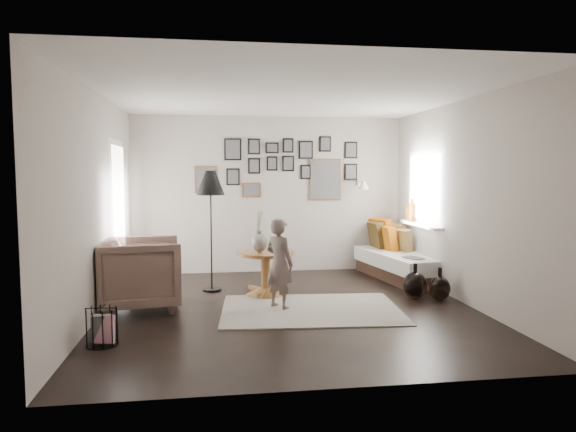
{
  "coord_description": "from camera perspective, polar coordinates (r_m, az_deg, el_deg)",
  "views": [
    {
      "loc": [
        -0.9,
        -6.15,
        1.67
      ],
      "look_at": [
        0.05,
        0.5,
        1.1
      ],
      "focal_mm": 32.0,
      "sensor_mm": 36.0,
      "label": 1
    }
  ],
  "objects": [
    {
      "name": "armchair",
      "position": [
        6.58,
        -15.98,
        -6.14
      ],
      "size": [
        1.07,
        1.05,
        0.88
      ],
      "primitive_type": "imported",
      "rotation": [
        0.0,
        0.0,
        1.69
      ],
      "color": "brown",
      "rests_on": "ground"
    },
    {
      "name": "window_right",
      "position": [
        8.13,
        14.13,
        -0.5
      ],
      "size": [
        0.15,
        1.32,
        1.3
      ],
      "color": "white",
      "rests_on": "wall_right"
    },
    {
      "name": "child",
      "position": [
        6.32,
        -0.96,
        -5.28
      ],
      "size": [
        0.47,
        0.48,
        1.12
      ],
      "primitive_type": "imported",
      "rotation": [
        0.0,
        0.0,
        2.27
      ],
      "color": "#685752",
      "rests_on": "ground"
    },
    {
      "name": "magazine_basket",
      "position": [
        5.39,
        -19.97,
        -11.51
      ],
      "size": [
        0.31,
        0.31,
        0.36
      ],
      "rotation": [
        0.0,
        0.0,
        -0.05
      ],
      "color": "black",
      "rests_on": "ground"
    },
    {
      "name": "wall_front",
      "position": [
        3.88,
        5.33,
        -0.65
      ],
      "size": [
        4.5,
        0.0,
        4.5
      ],
      "primitive_type": "plane",
      "rotation": [
        -1.57,
        0.0,
        0.0
      ],
      "color": "#A79C92",
      "rests_on": "ground"
    },
    {
      "name": "vase",
      "position": [
        6.96,
        -3.19,
        -2.58
      ],
      "size": [
        0.22,
        0.22,
        0.55
      ],
      "color": "black",
      "rests_on": "pedestal_table"
    },
    {
      "name": "door_left",
      "position": [
        7.5,
        -18.35,
        -0.14
      ],
      "size": [
        0.0,
        2.14,
        2.14
      ],
      "color": "white",
      "rests_on": "wall_left"
    },
    {
      "name": "demijohn_large",
      "position": [
        7.05,
        13.93,
        -7.47
      ],
      "size": [
        0.32,
        0.32,
        0.48
      ],
      "color": "black",
      "rests_on": "ground"
    },
    {
      "name": "gallery_wall",
      "position": [
        8.62,
        -0.21,
        5.33
      ],
      "size": [
        2.74,
        0.03,
        1.08
      ],
      "color": "brown",
      "rests_on": "wall_back"
    },
    {
      "name": "armchair_cushion",
      "position": [
        6.61,
        -15.67,
        -5.7
      ],
      "size": [
        0.43,
        0.44,
        0.18
      ],
      "primitive_type": "cube",
      "rotation": [
        -0.21,
        0.0,
        0.09
      ],
      "color": "silver",
      "rests_on": "armchair"
    },
    {
      "name": "ceiling",
      "position": [
        6.29,
        0.2,
        13.36
      ],
      "size": [
        4.8,
        4.8,
        0.0
      ],
      "primitive_type": "plane",
      "rotation": [
        3.14,
        0.0,
        0.0
      ],
      "color": "white",
      "rests_on": "wall_back"
    },
    {
      "name": "wall_sconce",
      "position": [
        8.64,
        8.36,
        3.42
      ],
      "size": [
        0.18,
        0.36,
        0.16
      ],
      "color": "white",
      "rests_on": "wall_back"
    },
    {
      "name": "wall_back",
      "position": [
        8.61,
        -2.12,
        2.38
      ],
      "size": [
        4.5,
        0.0,
        4.5
      ],
      "primitive_type": "plane",
      "rotation": [
        1.57,
        0.0,
        0.0
      ],
      "color": "#A79C92",
      "rests_on": "ground"
    },
    {
      "name": "wall_right",
      "position": [
        6.92,
        18.97,
        1.52
      ],
      "size": [
        0.0,
        4.8,
        4.8
      ],
      "primitive_type": "plane",
      "rotation": [
        1.57,
        0.0,
        -1.57
      ],
      "color": "#A79C92",
      "rests_on": "ground"
    },
    {
      "name": "magazine_on_daybed",
      "position": [
        7.76,
        13.75,
        -4.55
      ],
      "size": [
        0.28,
        0.33,
        0.01
      ],
      "primitive_type": "cube",
      "rotation": [
        0.0,
        0.0,
        0.34
      ],
      "color": "black",
      "rests_on": "daybed"
    },
    {
      "name": "floor_lamp",
      "position": [
        7.24,
        -8.59,
        3.16
      ],
      "size": [
        0.4,
        0.4,
        1.7
      ],
      "rotation": [
        0.0,
        0.0,
        -0.15
      ],
      "color": "black",
      "rests_on": "ground"
    },
    {
      "name": "candles",
      "position": [
        6.97,
        -1.62,
        -2.82
      ],
      "size": [
        0.13,
        0.13,
        0.28
      ],
      "color": "black",
      "rests_on": "pedestal_table"
    },
    {
      "name": "rug",
      "position": [
        6.36,
        2.57,
        -10.32
      ],
      "size": [
        2.26,
        1.67,
        0.01
      ],
      "primitive_type": "cube",
      "rotation": [
        0.0,
        0.0,
        -0.08
      ],
      "color": "white",
      "rests_on": "ground"
    },
    {
      "name": "pedestal_table",
      "position": [
        7.03,
        -2.5,
        -6.57
      ],
      "size": [
        0.77,
        0.77,
        0.6
      ],
      "rotation": [
        0.0,
        0.0,
        -0.1
      ],
      "color": "brown",
      "rests_on": "ground"
    },
    {
      "name": "daybed",
      "position": [
        8.38,
        12.3,
        -4.79
      ],
      "size": [
        1.09,
        1.96,
        0.9
      ],
      "rotation": [
        0.0,
        0.0,
        0.17
      ],
      "color": "black",
      "rests_on": "ground"
    },
    {
      "name": "ground",
      "position": [
        6.44,
        0.19,
        -10.19
      ],
      "size": [
        4.8,
        4.8,
        0.0
      ],
      "primitive_type": "plane",
      "color": "black",
      "rests_on": "ground"
    },
    {
      "name": "wall_left",
      "position": [
        6.31,
        -20.47,
        1.18
      ],
      "size": [
        0.0,
        4.8,
        4.8
      ],
      "primitive_type": "plane",
      "rotation": [
        1.57,
        0.0,
        1.57
      ],
      "color": "#A79C92",
      "rests_on": "ground"
    },
    {
      "name": "demijohn_small",
      "position": [
        7.06,
        16.49,
        -7.68
      ],
      "size": [
        0.28,
        0.28,
        0.43
      ],
      "color": "black",
      "rests_on": "ground"
    }
  ]
}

